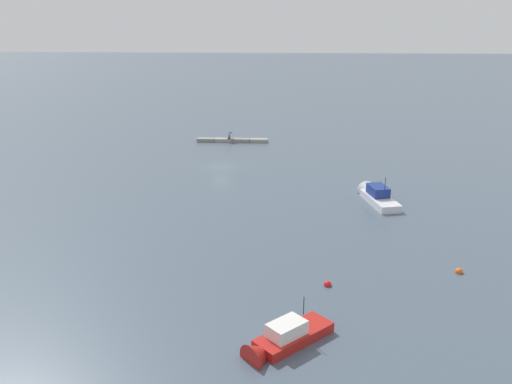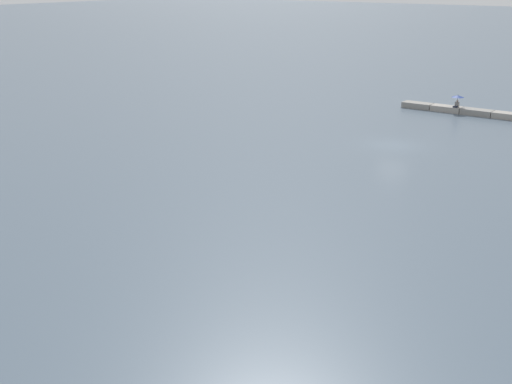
# 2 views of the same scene
# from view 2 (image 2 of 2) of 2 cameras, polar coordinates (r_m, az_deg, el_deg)

# --- Properties ---
(ground_plane) EXTENTS (500.00, 500.00, 0.00)m
(ground_plane) POSITION_cam_2_polar(r_m,az_deg,el_deg) (56.38, 11.60, 3.92)
(ground_plane) COLOR #475666
(seawall_pier) EXTENTS (12.46, 1.45, 0.59)m
(seawall_pier) POSITION_cam_2_polar(r_m,az_deg,el_deg) (71.17, 17.13, 6.66)
(seawall_pier) COLOR gray
(seawall_pier) RESTS_ON ground_plane
(person_seated_grey_left) EXTENTS (0.49, 0.66, 0.73)m
(person_seated_grey_left) POSITION_cam_2_polar(r_m,az_deg,el_deg) (71.07, 16.73, 7.14)
(person_seated_grey_left) COLOR #1E2333
(person_seated_grey_left) RESTS_ON seawall_pier
(umbrella_open_navy) EXTENTS (1.26, 1.26, 1.28)m
(umbrella_open_navy) POSITION_cam_2_polar(r_m,az_deg,el_deg) (70.99, 16.83, 7.82)
(umbrella_open_navy) COLOR black
(umbrella_open_navy) RESTS_ON seawall_pier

